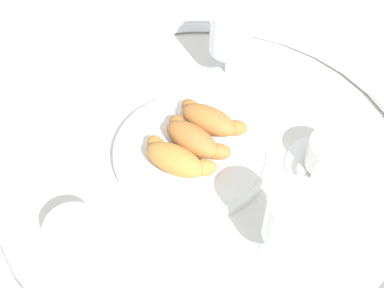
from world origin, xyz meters
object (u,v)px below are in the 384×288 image
(coffee_cup_far, at_px, (329,158))
(croissant_small, at_px, (193,139))
(croissant_large, at_px, (176,159))
(coffee_cup_near, at_px, (75,238))
(croissant_extra, at_px, (209,119))
(juice_glass_left, at_px, (292,220))
(juice_glass_right, at_px, (230,35))
(pastry_plate, at_px, (192,151))

(coffee_cup_far, bearing_deg, croissant_small, 179.11)
(croissant_large, height_order, croissant_small, same)
(croissant_small, xyz_separation_m, coffee_cup_near, (-0.15, -0.19, -0.01))
(croissant_extra, bearing_deg, croissant_large, -116.63)
(croissant_small, bearing_deg, croissant_extra, 63.93)
(croissant_extra, bearing_deg, coffee_cup_near, -125.64)
(coffee_cup_near, xyz_separation_m, juice_glass_left, (0.30, 0.02, 0.07))
(croissant_small, distance_m, juice_glass_right, 0.22)
(croissant_large, xyz_separation_m, juice_glass_right, (0.07, 0.25, 0.05))
(pastry_plate, bearing_deg, croissant_small, 56.63)
(croissant_large, height_order, juice_glass_right, juice_glass_right)
(coffee_cup_far, bearing_deg, croissant_extra, 166.30)
(croissant_extra, bearing_deg, croissant_small, -116.07)
(croissant_large, bearing_deg, juice_glass_right, 75.07)
(juice_glass_left, bearing_deg, croissant_large, 144.45)
(croissant_large, bearing_deg, juice_glass_left, -35.55)
(pastry_plate, xyz_separation_m, croissant_extra, (0.02, 0.05, 0.03))
(croissant_small, bearing_deg, croissant_large, -117.20)
(coffee_cup_near, xyz_separation_m, coffee_cup_far, (0.37, 0.19, 0.00))
(pastry_plate, distance_m, croissant_extra, 0.06)
(croissant_large, height_order, juice_glass_left, juice_glass_left)
(croissant_large, bearing_deg, croissant_extra, 63.37)
(croissant_small, height_order, coffee_cup_far, croissant_small)
(coffee_cup_near, height_order, juice_glass_left, juice_glass_left)
(croissant_small, height_order, croissant_extra, same)
(pastry_plate, xyz_separation_m, juice_glass_right, (0.05, 0.21, 0.08))
(croissant_small, relative_size, coffee_cup_far, 0.88)
(pastry_plate, relative_size, coffee_cup_near, 1.93)
(croissant_extra, distance_m, juice_glass_right, 0.17)
(croissant_small, xyz_separation_m, juice_glass_left, (0.15, -0.17, 0.05))
(juice_glass_left, bearing_deg, juice_glass_right, 105.83)
(pastry_plate, bearing_deg, coffee_cup_far, -0.20)
(juice_glass_right, bearing_deg, coffee_cup_near, -115.75)
(croissant_small, bearing_deg, juice_glass_left, -48.28)
(pastry_plate, relative_size, croissant_small, 2.18)
(juice_glass_left, bearing_deg, croissant_extra, 120.95)
(pastry_plate, xyz_separation_m, coffee_cup_far, (0.22, -0.00, 0.01))
(pastry_plate, relative_size, coffee_cup_far, 1.93)
(croissant_large, relative_size, coffee_cup_near, 0.92)
(coffee_cup_near, height_order, coffee_cup_far, same)
(coffee_cup_near, bearing_deg, croissant_small, 52.39)
(pastry_plate, relative_size, juice_glass_left, 1.87)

